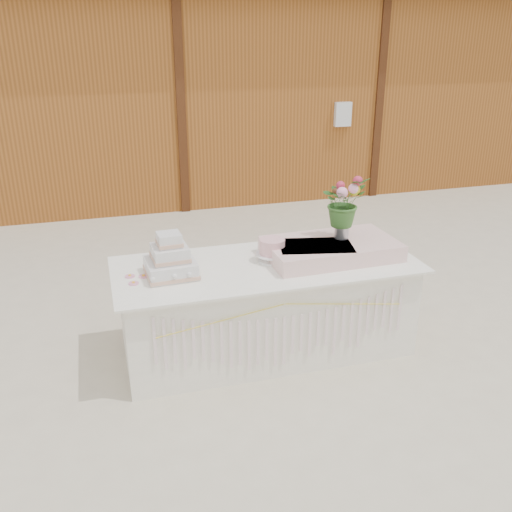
# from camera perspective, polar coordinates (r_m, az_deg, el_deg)

# --- Properties ---
(ground) EXTENTS (80.00, 80.00, 0.00)m
(ground) POSITION_cam_1_polar(r_m,az_deg,el_deg) (4.84, 1.00, -9.22)
(ground) COLOR beige
(ground) RESTS_ON ground
(barn) EXTENTS (12.60, 4.60, 3.30)m
(barn) POSITION_cam_1_polar(r_m,az_deg,el_deg) (10.06, -9.53, 16.95)
(barn) COLOR #93531F
(barn) RESTS_ON ground
(cake_table) EXTENTS (2.40, 1.00, 0.77)m
(cake_table) POSITION_cam_1_polar(r_m,az_deg,el_deg) (4.65, 1.05, -5.16)
(cake_table) COLOR white
(cake_table) RESTS_ON ground
(wedding_cake) EXTENTS (0.39, 0.39, 0.33)m
(wedding_cake) POSITION_cam_1_polar(r_m,az_deg,el_deg) (4.29, -8.56, -0.52)
(wedding_cake) COLOR silver
(wedding_cake) RESTS_ON cake_table
(pink_cake_stand) EXTENTS (0.26, 0.26, 0.19)m
(pink_cake_stand) POSITION_cam_1_polar(r_m,az_deg,el_deg) (4.50, 1.62, 0.71)
(pink_cake_stand) COLOR white
(pink_cake_stand) RESTS_ON cake_table
(satin_runner) EXTENTS (1.07, 0.64, 0.13)m
(satin_runner) POSITION_cam_1_polar(r_m,az_deg,el_deg) (4.65, 7.50, 0.71)
(satin_runner) COLOR beige
(satin_runner) RESTS_ON cake_table
(flower_vase) EXTENTS (0.11, 0.11, 0.16)m
(flower_vase) POSITION_cam_1_polar(r_m,az_deg,el_deg) (4.69, 8.57, 2.70)
(flower_vase) COLOR #ADADB2
(flower_vase) RESTS_ON satin_runner
(bouquet) EXTENTS (0.45, 0.42, 0.40)m
(bouquet) POSITION_cam_1_polar(r_m,az_deg,el_deg) (4.60, 8.77, 5.98)
(bouquet) COLOR #396D2B
(bouquet) RESTS_ON flower_vase
(loose_flowers) EXTENTS (0.17, 0.37, 0.02)m
(loose_flowers) POSITION_cam_1_polar(r_m,az_deg,el_deg) (4.33, -11.80, -2.02)
(loose_flowers) COLOR pink
(loose_flowers) RESTS_ON cake_table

